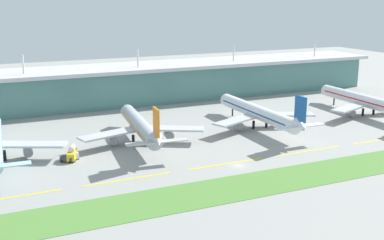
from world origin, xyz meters
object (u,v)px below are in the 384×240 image
(airliner_near_middle, at_px, (140,126))
(baggage_cart, at_px, (74,155))
(airliner_far_middle, at_px, (259,113))
(airliner_farthest, at_px, (367,101))
(fuel_truck, at_px, (72,153))
(pushback_tug, at_px, (67,159))

(airliner_near_middle, height_order, baggage_cart, airliner_near_middle)
(airliner_far_middle, xyz_separation_m, airliner_farthest, (58.92, -1.36, 0.00))
(baggage_cart, bearing_deg, airliner_near_middle, 18.77)
(airliner_near_middle, relative_size, fuel_truck, 7.81)
(fuel_truck, bearing_deg, pushback_tug, -138.72)
(pushback_tug, bearing_deg, airliner_far_middle, 8.19)
(airliner_farthest, distance_m, fuel_truck, 140.08)
(airliner_far_middle, height_order, baggage_cart, airliner_far_middle)
(airliner_near_middle, xyz_separation_m, fuel_truck, (-27.96, -9.95, -4.18))
(airliner_near_middle, xyz_separation_m, baggage_cart, (-27.08, -9.20, -5.18))
(airliner_near_middle, distance_m, pushback_tug, 32.53)
(baggage_cart, relative_size, pushback_tug, 0.78)
(airliner_far_middle, relative_size, pushback_tug, 13.41)
(airliner_far_middle, distance_m, baggage_cart, 80.66)
(baggage_cart, bearing_deg, airliner_far_middle, 6.75)
(airliner_near_middle, height_order, pushback_tug, airliner_near_middle)
(airliner_farthest, height_order, fuel_truck, airliner_farthest)
(airliner_far_middle, distance_m, fuel_truck, 81.56)
(airliner_far_middle, bearing_deg, fuel_truck, -172.80)
(airliner_far_middle, bearing_deg, baggage_cart, -173.25)
(baggage_cart, height_order, fuel_truck, fuel_truck)
(airliner_farthest, height_order, pushback_tug, airliner_farthest)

